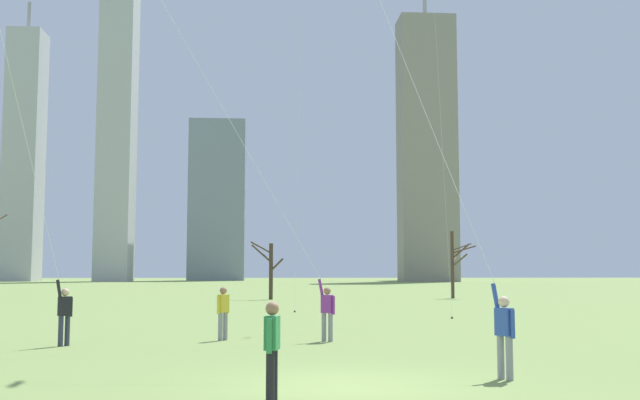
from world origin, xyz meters
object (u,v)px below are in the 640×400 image
(kite_flyer_midfield_right_pink, at_px, (460,216))
(kite_flyer_midfield_center_green, at_px, (34,182))
(bystander_watching_nearby, at_px, (272,346))
(kite_flyer_foreground_left_white, at_px, (278,221))
(bystander_far_off_by_trees, at_px, (223,311))
(bare_tree_center, at_px, (270,268))
(bare_tree_far_right_edge, at_px, (454,262))

(kite_flyer_midfield_right_pink, bearing_deg, kite_flyer_midfield_center_green, 155.80)
(kite_flyer_midfield_center_green, distance_m, bystander_watching_nearby, 10.96)
(kite_flyer_foreground_left_white, relative_size, bystander_far_off_by_trees, 12.43)
(bystander_watching_nearby, distance_m, bare_tree_center, 42.79)
(kite_flyer_foreground_left_white, height_order, bystander_watching_nearby, kite_flyer_foreground_left_white)
(bare_tree_far_right_edge, bearing_deg, kite_flyer_foreground_left_white, -112.75)
(kite_flyer_midfield_right_pink, height_order, kite_flyer_midfield_center_green, kite_flyer_midfield_right_pink)
(bystander_watching_nearby, bearing_deg, bystander_far_off_by_trees, 97.33)
(kite_flyer_foreground_left_white, bearing_deg, bare_tree_center, 90.11)
(kite_flyer_midfield_center_green, bearing_deg, bystander_far_off_by_trees, 28.96)
(kite_flyer_midfield_right_pink, height_order, bare_tree_far_right_edge, kite_flyer_midfield_right_pink)
(kite_flyer_foreground_left_white, bearing_deg, bystander_far_off_by_trees, 168.28)
(bystander_watching_nearby, xyz_separation_m, bare_tree_far_right_edge, (14.32, 44.12, 1.87))
(kite_flyer_midfield_center_green, height_order, bare_tree_far_right_edge, kite_flyer_midfield_center_green)
(kite_flyer_midfield_right_pink, xyz_separation_m, bare_tree_far_right_edge, (10.27, 40.62, -0.52))
(kite_flyer_foreground_left_white, xyz_separation_m, bystander_far_off_by_trees, (-1.65, 0.34, -2.74))
(bystander_watching_nearby, bearing_deg, kite_flyer_foreground_left_white, 88.65)
(kite_flyer_midfield_right_pink, bearing_deg, bystander_far_off_by_trees, 126.38)
(kite_flyer_midfield_center_green, distance_m, bare_tree_far_right_edge, 41.50)
(bare_tree_center, distance_m, bare_tree_far_right_edge, 14.20)
(bare_tree_center, bearing_deg, kite_flyer_foreground_left_white, -89.89)
(kite_flyer_foreground_left_white, relative_size, bare_tree_center, 4.68)
(kite_flyer_midfield_right_pink, bearing_deg, kite_flyer_foreground_left_white, 118.31)
(bare_tree_center, bearing_deg, bare_tree_far_right_edge, 5.49)
(kite_flyer_foreground_left_white, distance_m, kite_flyer_midfield_center_green, 7.07)
(bystander_watching_nearby, xyz_separation_m, bare_tree_center, (0.19, 42.76, 1.42))
(kite_flyer_foreground_left_white, distance_m, bare_tree_center, 32.22)
(bystander_watching_nearby, distance_m, bystander_far_off_by_trees, 11.00)
(kite_flyer_midfield_center_green, xyz_separation_m, bare_tree_far_right_edge, (20.66, 35.95, -1.74))
(bystander_watching_nearby, height_order, bare_tree_center, bare_tree_center)
(kite_flyer_midfield_center_green, bearing_deg, bare_tree_far_right_edge, 60.11)
(bare_tree_far_right_edge, bearing_deg, bare_tree_center, -174.51)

